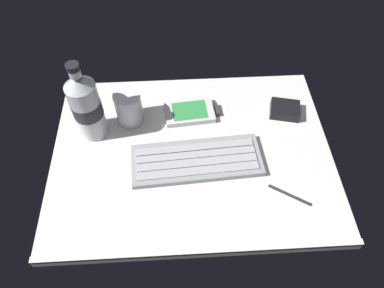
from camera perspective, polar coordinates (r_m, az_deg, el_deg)
The scene contains 7 objects.
ground_plane at distance 82.58cm, azimuth 0.01°, elevation -1.77°, with size 64.00×48.00×2.80cm.
keyboard at distance 79.61cm, azimuth 0.73°, elevation -2.61°, with size 29.62×12.76×1.70cm.
handheld_device at distance 88.50cm, azimuth 0.01°, elevation 5.14°, with size 13.27×8.68×1.50cm.
juice_cup at distance 86.24cm, azimuth -10.08°, elevation 5.57°, with size 6.40×6.40×8.50cm.
water_bottle at distance 82.06cm, azimuth -16.62°, elevation 5.90°, with size 6.73×6.73×20.80cm.
charger_block at distance 91.34cm, azimuth 14.67°, elevation 5.35°, with size 7.00×5.60×2.40cm, color black.
stylus_pen at distance 78.44cm, azimuth 15.42°, elevation -7.79°, with size 0.70×0.70×9.50cm, color #26262B.
Camera 1 is at (-2.64, -47.09, 66.96)cm, focal length 33.21 mm.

